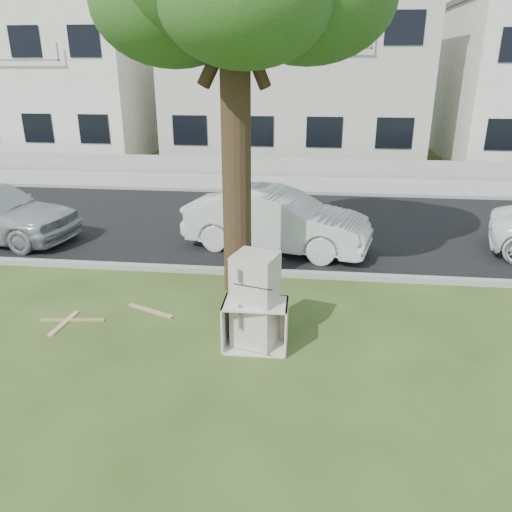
# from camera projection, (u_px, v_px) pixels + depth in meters

# --- Properties ---
(ground) EXTENTS (120.00, 120.00, 0.00)m
(ground) POSITION_uv_depth(u_px,v_px,m) (246.00, 333.00, 8.19)
(ground) COLOR #304016
(road) EXTENTS (120.00, 7.00, 0.01)m
(road) POSITION_uv_depth(u_px,v_px,m) (275.00, 225.00, 13.75)
(road) COLOR black
(road) RESTS_ON ground
(kerb_near) EXTENTS (120.00, 0.18, 0.12)m
(kerb_near) POSITION_uv_depth(u_px,v_px,m) (261.00, 275.00, 10.46)
(kerb_near) COLOR gray
(kerb_near) RESTS_ON ground
(kerb_far) EXTENTS (120.00, 0.18, 0.12)m
(kerb_far) POSITION_uv_depth(u_px,v_px,m) (283.00, 194.00, 17.04)
(kerb_far) COLOR gray
(kerb_far) RESTS_ON ground
(sidewalk) EXTENTS (120.00, 2.80, 0.01)m
(sidewalk) POSITION_uv_depth(u_px,v_px,m) (285.00, 184.00, 18.39)
(sidewalk) COLOR gray
(sidewalk) RESTS_ON ground
(low_wall) EXTENTS (120.00, 0.15, 0.70)m
(low_wall) POSITION_uv_depth(u_px,v_px,m) (288.00, 167.00, 19.75)
(low_wall) COLOR gray
(low_wall) RESTS_ON ground
(townhouse_left) EXTENTS (10.20, 8.16, 7.04)m
(townhouse_left) POSITION_uv_depth(u_px,v_px,m) (50.00, 78.00, 24.43)
(townhouse_left) COLOR white
(townhouse_left) RESTS_ON ground
(townhouse_center) EXTENTS (11.22, 8.16, 7.44)m
(townhouse_center) POSITION_uv_depth(u_px,v_px,m) (295.00, 74.00, 23.08)
(townhouse_center) COLOR #B7B4A7
(townhouse_center) RESTS_ON ground
(fridge) EXTENTS (0.76, 0.73, 1.51)m
(fridge) POSITION_uv_depth(u_px,v_px,m) (255.00, 300.00, 7.63)
(fridge) COLOR beige
(fridge) RESTS_ON ground
(cabinet) EXTENTS (0.99, 0.62, 0.76)m
(cabinet) POSITION_uv_depth(u_px,v_px,m) (255.00, 325.00, 7.67)
(cabinet) COLOR beige
(cabinet) RESTS_ON ground
(plank_a) EXTENTS (1.09, 0.23, 0.02)m
(plank_a) POSITION_uv_depth(u_px,v_px,m) (73.00, 320.00, 8.60)
(plank_a) COLOR #99704A
(plank_a) RESTS_ON ground
(plank_b) EXTENTS (0.95, 0.49, 0.02)m
(plank_b) POSITION_uv_depth(u_px,v_px,m) (151.00, 311.00, 8.92)
(plank_b) COLOR tan
(plank_b) RESTS_ON ground
(plank_c) EXTENTS (0.16, 0.86, 0.02)m
(plank_c) POSITION_uv_depth(u_px,v_px,m) (64.00, 323.00, 8.49)
(plank_c) COLOR tan
(plank_c) RESTS_ON ground
(car_center) EXTENTS (4.56, 2.46, 1.43)m
(car_center) POSITION_uv_depth(u_px,v_px,m) (277.00, 220.00, 11.70)
(car_center) COLOR silver
(car_center) RESTS_ON ground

